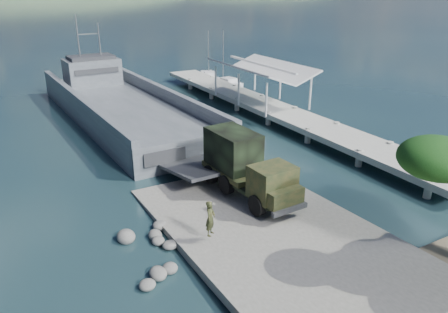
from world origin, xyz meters
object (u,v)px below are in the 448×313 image
Objects in this scene: pier at (266,101)px; military_truck at (245,165)px; soldier at (210,225)px; landing_craft at (124,111)px; sailboat_far at (209,76)px; sailboat_near at (224,83)px.

military_truck is at bearing -128.14° from pier.
soldier is (-16.47, -19.23, -0.16)m from pier.
sailboat_far is (16.87, 13.93, -0.49)m from landing_craft.
sailboat_near is at bearing 60.05° from military_truck.
pier is at bearing 48.69° from military_truck.
pier is 19.35m from military_truck.
soldier is 43.85m from sailboat_far.
landing_craft reaches higher than pier.
sailboat_near is 5.36m from sailboat_far.
pier reaches higher than soldier.
military_truck reaches higher than soldier.
landing_craft is (-13.37, 5.86, -0.74)m from pier.
landing_craft is 21.89m from sailboat_far.
sailboat_near is at bearing 18.23° from soldier.
landing_craft reaches higher than soldier.
pier is 14.62m from landing_craft.
soldier is at bearing -141.52° from military_truck.
landing_craft is 25.29m from soldier.
landing_craft is 4.43× the size of military_truck.
soldier is at bearing -130.00° from sailboat_near.
landing_craft is 5.10× the size of sailboat_far.
military_truck is (-11.94, -15.21, 0.73)m from pier.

